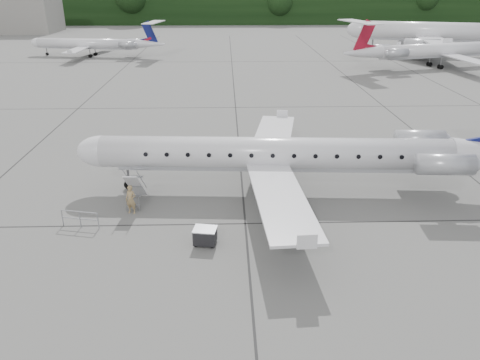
{
  "coord_description": "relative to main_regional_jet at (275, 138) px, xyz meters",
  "views": [
    {
      "loc": [
        -5.64,
        -20.56,
        13.14
      ],
      "look_at": [
        -4.88,
        4.48,
        2.3
      ],
      "focal_mm": 35.0,
      "sensor_mm": 36.0,
      "label": 1
    }
  ],
  "objects": [
    {
      "name": "ground",
      "position": [
        2.54,
        -7.92,
        -3.72
      ],
      "size": [
        320.0,
        320.0,
        0.0
      ],
      "primitive_type": "plane",
      "color": "#60605E",
      "rests_on": "ground"
    },
    {
      "name": "treeline",
      "position": [
        2.54,
        122.08,
        0.28
      ],
      "size": [
        260.0,
        4.0,
        8.0
      ],
      "primitive_type": "cube",
      "color": "black",
      "rests_on": "ground"
    },
    {
      "name": "main_regional_jet",
      "position": [
        0.0,
        0.0,
        0.0
      ],
      "size": [
        30.2,
        22.59,
        7.43
      ],
      "primitive_type": null,
      "rotation": [
        0.0,
        0.0,
        -0.06
      ],
      "color": "silver",
      "rests_on": "ground"
    },
    {
      "name": "airstair",
      "position": [
        -8.82,
        -1.69,
        -2.55
      ],
      "size": [
        0.99,
        2.33,
        2.33
      ],
      "primitive_type": null,
      "rotation": [
        0.0,
        0.0,
        -0.06
      ],
      "color": "silver",
      "rests_on": "ground"
    },
    {
      "name": "passenger",
      "position": [
        -8.9,
        -2.98,
        -2.81
      ],
      "size": [
        0.76,
        0.61,
        1.81
      ],
      "primitive_type": "imported",
      "rotation": [
        0.0,
        0.0,
        -0.3
      ],
      "color": "#927A4F",
      "rests_on": "ground"
    },
    {
      "name": "safety_railing",
      "position": [
        -11.51,
        -4.67,
        -3.22
      ],
      "size": [
        2.17,
        0.54,
        1.0
      ],
      "primitive_type": null,
      "rotation": [
        0.0,
        0.0,
        -0.21
      ],
      "color": "gray",
      "rests_on": "ground"
    },
    {
      "name": "baggage_cart",
      "position": [
        -4.31,
        -6.75,
        -3.21
      ],
      "size": [
        1.3,
        1.11,
        1.01
      ],
      "primitive_type": null,
      "rotation": [
        0.0,
        0.0,
        -0.16
      ],
      "color": "black",
      "rests_on": "ground"
    },
    {
      "name": "bg_narrowbody",
      "position": [
        34.7,
        59.89,
        2.08
      ],
      "size": [
        37.32,
        31.02,
        11.59
      ],
      "primitive_type": null,
      "rotation": [
        0.0,
        0.0,
        -0.27
      ],
      "color": "silver",
      "rests_on": "ground"
    },
    {
      "name": "bg_regional_left",
      "position": [
        -28.14,
        59.59,
        -0.59
      ],
      "size": [
        26.31,
        20.8,
        6.26
      ],
      "primitive_type": null,
      "rotation": [
        0.0,
        0.0,
        -0.16
      ],
      "color": "silver",
      "rests_on": "ground"
    },
    {
      "name": "bg_regional_right",
      "position": [
        31.25,
        46.45,
        0.03
      ],
      "size": [
        32.8,
        27.08,
        7.49
      ],
      "primitive_type": null,
      "rotation": [
        0.0,
        0.0,
        3.4
      ],
      "color": "silver",
      "rests_on": "ground"
    }
  ]
}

